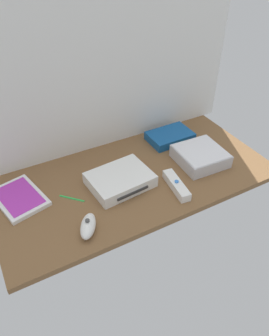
# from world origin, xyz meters

# --- Properties ---
(ground_plane) EXTENTS (1.00, 0.48, 0.02)m
(ground_plane) POSITION_xyz_m (0.00, 0.00, -0.01)
(ground_plane) COLOR brown
(ground_plane) RESTS_ON ground
(back_wall) EXTENTS (1.10, 0.01, 0.64)m
(back_wall) POSITION_xyz_m (0.00, 0.25, 0.32)
(back_wall) COLOR white
(back_wall) RESTS_ON ground
(game_console) EXTENTS (0.22, 0.18, 0.04)m
(game_console) POSITION_xyz_m (-0.06, -0.01, 0.02)
(game_console) COLOR white
(game_console) RESTS_ON ground_plane
(mini_computer) EXTENTS (0.18, 0.18, 0.05)m
(mini_computer) POSITION_xyz_m (0.26, -0.04, 0.03)
(mini_computer) COLOR silver
(mini_computer) RESTS_ON ground_plane
(game_case) EXTENTS (0.18, 0.22, 0.02)m
(game_case) POSITION_xyz_m (-0.39, 0.08, 0.01)
(game_case) COLOR white
(game_case) RESTS_ON ground_plane
(network_router) EXTENTS (0.18, 0.12, 0.03)m
(network_router) POSITION_xyz_m (0.24, 0.14, 0.02)
(network_router) COLOR #145193
(network_router) RESTS_ON ground_plane
(remote_wand) EXTENTS (0.05, 0.15, 0.03)m
(remote_wand) POSITION_xyz_m (0.10, -0.12, 0.02)
(remote_wand) COLOR white
(remote_wand) RESTS_ON ground_plane
(remote_nunchuk) EXTENTS (0.09, 0.11, 0.05)m
(remote_nunchuk) POSITION_xyz_m (-0.24, -0.16, 0.02)
(remote_nunchuk) COLOR white
(remote_nunchuk) RESTS_ON ground_plane
(stylus_pen) EXTENTS (0.07, 0.07, 0.01)m
(stylus_pen) POSITION_xyz_m (-0.24, -0.00, 0.00)
(stylus_pen) COLOR green
(stylus_pen) RESTS_ON ground_plane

